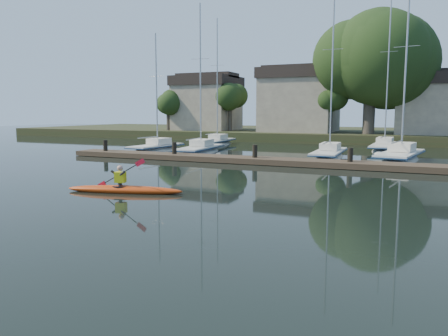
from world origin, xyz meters
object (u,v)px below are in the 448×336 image
at_px(dock, 300,162).
at_px(sailboat_1, 200,156).
at_px(kayak, 124,188).
at_px(sailboat_5, 217,147).
at_px(sailboat_6, 384,152).
at_px(sailboat_2, 329,160).
at_px(sailboat_0, 156,153).
at_px(sailboat_3, 400,164).

xyz_separation_m(dock, sailboat_1, (-9.21, 4.40, -0.38)).
height_order(kayak, dock, kayak).
relative_size(dock, sailboat_5, 2.53).
relative_size(sailboat_1, sailboat_6, 0.89).
bearing_deg(kayak, sailboat_2, 58.32).
bearing_deg(sailboat_5, kayak, -77.60).
xyz_separation_m(sailboat_1, sailboat_5, (-2.35, 8.32, 0.01)).
distance_m(sailboat_0, sailboat_6, 19.66).
bearing_deg(dock, sailboat_2, 80.96).
bearing_deg(sailboat_0, sailboat_5, 82.17).
bearing_deg(sailboat_6, sailboat_5, -175.04).
relative_size(sailboat_2, sailboat_3, 1.00).
height_order(sailboat_0, sailboat_5, sailboat_5).
xyz_separation_m(sailboat_1, sailboat_2, (10.04, 0.84, 0.01)).
xyz_separation_m(sailboat_0, sailboat_1, (4.22, -0.22, 0.00)).
distance_m(kayak, sailboat_3, 19.79).
relative_size(sailboat_2, sailboat_6, 0.92).
distance_m(sailboat_2, sailboat_5, 14.47).
relative_size(sailboat_0, sailboat_6, 0.76).
bearing_deg(sailboat_0, kayak, -56.57).
bearing_deg(sailboat_5, sailboat_2, -34.66).
bearing_deg(sailboat_3, dock, -128.65).
bearing_deg(sailboat_3, sailboat_0, -169.22).
bearing_deg(sailboat_1, sailboat_5, 101.03).
bearing_deg(kayak, sailboat_5, 91.55).
distance_m(sailboat_3, sailboat_5, 18.82).
bearing_deg(sailboat_3, kayak, -111.38).
distance_m(sailboat_0, sailboat_1, 4.22).
height_order(dock, sailboat_3, sailboat_3).
relative_size(kayak, sailboat_0, 0.46).
xyz_separation_m(dock, sailboat_3, (5.63, 5.05, -0.40)).
bearing_deg(sailboat_1, sailboat_2, 0.07).
bearing_deg(sailboat_1, sailboat_6, 30.00).
bearing_deg(sailboat_1, kayak, -78.70).
bearing_deg(sailboat_1, sailboat_0, 172.36).
relative_size(sailboat_2, sailboat_5, 0.99).
distance_m(sailboat_5, sailboat_6, 15.64).
xyz_separation_m(dock, sailboat_2, (0.83, 5.24, -0.37)).
height_order(sailboat_1, sailboat_5, sailboat_5).
xyz_separation_m(kayak, sailboat_0, (-8.91, 16.55, -0.37)).
bearing_deg(dock, sailboat_1, 154.44).
relative_size(sailboat_0, sailboat_2, 0.82).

